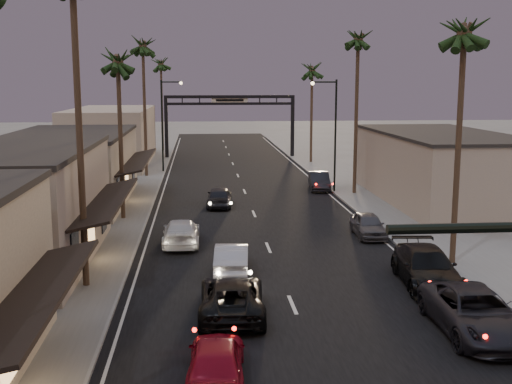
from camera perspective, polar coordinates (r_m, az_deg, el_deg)
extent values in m
plane|color=slate|center=(46.28, -0.50, -1.21)|extent=(200.00, 200.00, 0.00)
cube|color=black|center=(51.18, -0.95, -0.14)|extent=(14.00, 120.00, 0.02)
cube|color=slate|center=(58.24, -10.81, 0.95)|extent=(5.00, 92.00, 0.12)
cube|color=slate|center=(59.42, 7.74, 1.21)|extent=(5.00, 92.00, 0.12)
cube|color=gray|center=(33.21, -21.39, -1.43)|extent=(8.00, 14.00, 5.50)
cube|color=tan|center=(48.61, -16.17, 1.92)|extent=(8.00, 16.00, 5.00)
cube|color=gray|center=(71.14, -12.68, 4.85)|extent=(8.00, 20.00, 6.00)
cube|color=gray|center=(49.00, 16.06, 1.98)|extent=(8.00, 18.00, 5.00)
cube|color=black|center=(75.56, -7.97, 5.64)|extent=(0.40, 0.40, 7.00)
cube|color=black|center=(76.27, 3.26, 5.76)|extent=(0.40, 0.40, 7.00)
cube|color=black|center=(75.39, -2.35, 8.46)|extent=(15.20, 0.35, 0.35)
cube|color=black|center=(75.41, -2.35, 7.85)|extent=(15.20, 0.30, 0.30)
cube|color=beige|center=(75.38, -2.35, 8.16)|extent=(4.20, 0.12, 1.00)
cylinder|color=black|center=(51.62, 7.07, 4.90)|extent=(0.16, 0.16, 9.00)
cylinder|color=black|center=(51.23, 6.06, 9.70)|extent=(2.00, 0.12, 0.12)
sphere|color=#FFD899|center=(51.07, 5.05, 9.60)|extent=(0.30, 0.30, 0.30)
cylinder|color=black|center=(63.53, -8.34, 5.77)|extent=(0.16, 0.16, 9.00)
cylinder|color=black|center=(63.33, -7.52, 9.67)|extent=(2.00, 0.12, 0.12)
sphere|color=#FFD899|center=(63.30, -6.69, 9.60)|extent=(0.30, 0.30, 0.30)
cylinder|color=#38281C|center=(27.83, -15.41, 4.65)|extent=(0.28, 0.28, 13.00)
cylinder|color=#38281C|center=(41.76, -11.94, 4.32)|extent=(0.28, 0.28, 10.00)
sphere|color=black|center=(41.62, -12.21, 12.01)|extent=(3.20, 3.20, 3.20)
cylinder|color=#38281C|center=(60.55, -9.86, 6.96)|extent=(0.28, 0.28, 12.00)
sphere|color=black|center=(60.61, -10.05, 13.21)|extent=(3.20, 3.20, 3.20)
cylinder|color=#38281C|center=(31.91, 17.51, 3.35)|extent=(0.28, 0.28, 11.00)
sphere|color=black|center=(31.85, 18.09, 14.32)|extent=(3.20, 3.20, 3.20)
cylinder|color=#38281C|center=(50.85, 8.89, 6.48)|extent=(0.28, 0.28, 12.00)
sphere|color=black|center=(50.92, 9.09, 13.91)|extent=(3.20, 3.20, 3.20)
cylinder|color=#38281C|center=(70.46, 4.95, 6.63)|extent=(0.28, 0.28, 10.00)
sphere|color=black|center=(70.38, 5.02, 11.19)|extent=(3.20, 3.20, 3.20)
cylinder|color=#38281C|center=(83.48, -8.36, 7.39)|extent=(0.28, 0.28, 11.00)
sphere|color=black|center=(83.46, -8.47, 11.58)|extent=(3.20, 3.20, 3.20)
imported|color=maroon|center=(19.62, -3.56, -14.66)|extent=(1.95, 4.27, 1.42)
imported|color=black|center=(24.75, -2.16, -9.31)|extent=(2.65, 5.34, 1.46)
imported|color=#AEADB3|center=(30.01, -2.17, -5.90)|extent=(1.85, 4.45, 1.43)
imported|color=silver|center=(35.32, -6.66, -3.58)|extent=(1.99, 4.85, 1.41)
imported|color=black|center=(45.75, -3.28, -0.42)|extent=(2.02, 4.40, 1.46)
imported|color=black|center=(24.26, 18.92, -10.10)|extent=(2.76, 5.75, 1.58)
imported|color=black|center=(29.17, 14.92, -6.49)|extent=(2.75, 5.80, 1.63)
imported|color=#454549|center=(37.49, 9.95, -2.91)|extent=(1.69, 4.02, 1.36)
imported|color=black|center=(53.10, 5.64, 0.96)|extent=(1.97, 4.56, 1.46)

